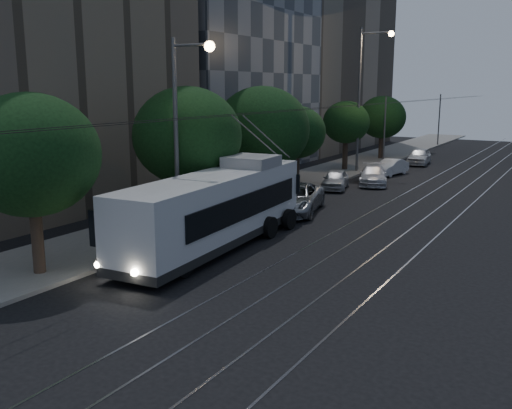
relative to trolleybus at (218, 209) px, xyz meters
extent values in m
plane|color=black|center=(3.06, -0.92, -1.70)|extent=(120.00, 120.00, 0.00)
cube|color=slate|center=(-4.44, 19.08, -1.62)|extent=(5.00, 90.00, 0.15)
cube|color=#9B9AA2|center=(3.34, 19.08, -1.69)|extent=(0.08, 90.00, 0.02)
cube|color=#9B9AA2|center=(4.78, 19.08, -1.69)|extent=(0.08, 90.00, 0.02)
cube|color=#9B9AA2|center=(6.34, 19.08, -1.69)|extent=(0.08, 90.00, 0.02)
cube|color=#9B9AA2|center=(7.78, 19.08, -1.69)|extent=(0.08, 90.00, 0.02)
cylinder|color=black|center=(-0.79, 19.08, 3.90)|extent=(0.02, 90.00, 0.02)
cylinder|color=black|center=(-0.09, 19.08, 3.90)|extent=(0.02, 90.00, 0.02)
cylinder|color=#575759|center=(-2.24, 9.08, 1.30)|extent=(0.14, 0.14, 6.00)
cylinder|color=#575759|center=(-2.24, 29.08, 1.30)|extent=(0.14, 0.14, 6.00)
cylinder|color=#575759|center=(-2.24, 49.08, 1.30)|extent=(0.14, 0.14, 6.00)
cube|color=#353A43|center=(-15.94, 21.08, 11.30)|extent=(14.00, 18.00, 26.00)
cube|color=silver|center=(0.00, -0.17, 0.07)|extent=(3.38, 12.10, 2.84)
cube|color=black|center=(0.00, -0.17, -1.20)|extent=(3.43, 12.14, 0.35)
cube|color=black|center=(0.00, 0.33, 0.19)|extent=(3.27, 9.62, 1.05)
cube|color=black|center=(0.00, -6.11, 0.34)|extent=(2.24, 0.24, 1.29)
cube|color=black|center=(0.00, 5.78, 0.29)|extent=(2.04, 0.23, 1.00)
cube|color=#26E548|center=(0.00, -6.11, 1.24)|extent=(1.59, 0.17, 0.32)
cube|color=gray|center=(0.00, 2.82, 1.74)|extent=(2.29, 2.34, 0.50)
sphere|color=white|center=(-0.85, -6.16, -0.95)|extent=(0.26, 0.26, 0.26)
sphere|color=white|center=(0.85, -6.16, -0.95)|extent=(0.26, 0.26, 0.26)
cylinder|color=#575759|center=(-0.30, 3.87, 2.74)|extent=(0.06, 4.51, 2.37)
cylinder|color=#575759|center=(0.30, 3.87, 2.74)|extent=(0.06, 4.51, 2.37)
cylinder|color=black|center=(-1.22, -3.99, -1.20)|extent=(0.30, 1.00, 1.00)
cylinder|color=black|center=(1.22, -3.99, -1.20)|extent=(0.30, 1.00, 1.00)
cylinder|color=black|center=(-1.22, 2.46, -1.20)|extent=(0.30, 1.00, 1.00)
cylinder|color=black|center=(1.22, 2.46, -1.20)|extent=(0.30, 1.00, 1.00)
cylinder|color=black|center=(-1.22, 4.37, -1.20)|extent=(0.30, 1.00, 1.00)
cylinder|color=black|center=(1.22, 4.37, -1.20)|extent=(0.30, 1.00, 1.00)
imported|color=#999CA0|center=(-0.30, 7.88, -0.91)|extent=(3.93, 6.16, 1.58)
imported|color=#B3B3B7|center=(-1.24, 15.94, -1.04)|extent=(2.53, 4.15, 1.32)
imported|color=silver|center=(0.36, 18.98, -1.03)|extent=(3.27, 5.00, 1.35)
imported|color=silver|center=(0.05, 23.93, -1.08)|extent=(1.99, 3.96, 1.25)
imported|color=silver|center=(0.31, 31.35, -0.96)|extent=(2.26, 4.52, 1.48)
cylinder|color=black|center=(-3.44, -6.56, -0.38)|extent=(0.44, 0.44, 2.64)
ellipsoid|color=black|center=(-3.44, -6.56, 2.78)|extent=(4.89, 4.89, 4.40)
cylinder|color=black|center=(-3.44, 2.50, -0.45)|extent=(0.44, 0.44, 2.49)
ellipsoid|color=black|center=(-3.44, 2.50, 2.79)|extent=(5.32, 5.32, 4.79)
cylinder|color=black|center=(-3.44, 9.78, -0.59)|extent=(0.44, 0.44, 2.23)
ellipsoid|color=black|center=(-3.44, 9.78, 2.65)|extent=(5.66, 5.66, 5.10)
cylinder|color=black|center=(-3.94, 15.38, -0.55)|extent=(0.44, 0.44, 2.30)
ellipsoid|color=black|center=(-3.94, 15.38, 2.09)|extent=(3.98, 3.98, 3.58)
cylinder|color=black|center=(-3.94, 24.31, -0.42)|extent=(0.44, 0.44, 2.56)
ellipsoid|color=black|center=(-3.94, 24.31, 2.30)|extent=(3.82, 3.82, 3.44)
cylinder|color=black|center=(-3.80, 33.01, -0.52)|extent=(0.44, 0.44, 2.36)
ellipsoid|color=black|center=(-3.80, 33.01, 2.32)|extent=(4.42, 4.42, 3.97)
cylinder|color=#575759|center=(-2.14, -0.01, 2.75)|extent=(0.20, 0.20, 8.89)
cylinder|color=#575759|center=(-1.16, -0.01, 6.84)|extent=(1.96, 0.12, 0.12)
sphere|color=#FFCC8C|center=(-0.27, -0.01, 6.75)|extent=(0.44, 0.44, 0.44)
cylinder|color=#575759|center=(-2.74, 23.86, 3.96)|extent=(0.20, 0.20, 11.32)
cylinder|color=#575759|center=(-1.49, 23.86, 9.17)|extent=(2.49, 0.12, 0.12)
sphere|color=#FFCC8C|center=(-0.36, 23.86, 9.06)|extent=(0.44, 0.44, 0.44)
camera|label=1|loc=(13.62, -19.73, 5.14)|focal=40.00mm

